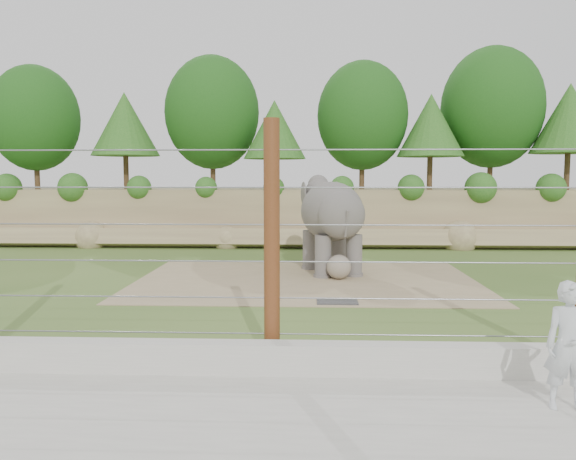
{
  "coord_description": "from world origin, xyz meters",
  "views": [
    {
      "loc": [
        0.63,
        -13.5,
        3.07
      ],
      "look_at": [
        0.0,
        2.0,
        1.6
      ],
      "focal_mm": 35.0,
      "sensor_mm": 36.0,
      "label": 1
    }
  ],
  "objects_px": {
    "zookeeper": "(570,346)",
    "barrier_fence": "(272,243)",
    "stone_ball": "(339,267)",
    "elephant": "(331,225)"
  },
  "relations": [
    {
      "from": "zookeeper",
      "to": "barrier_fence",
      "type": "bearing_deg",
      "value": 165.74
    },
    {
      "from": "zookeeper",
      "to": "stone_ball",
      "type": "bearing_deg",
      "value": 113.75
    },
    {
      "from": "elephant",
      "to": "zookeeper",
      "type": "height_order",
      "value": "elephant"
    },
    {
      "from": "elephant",
      "to": "barrier_fence",
      "type": "distance_m",
      "value": 8.98
    },
    {
      "from": "stone_ball",
      "to": "elephant",
      "type": "bearing_deg",
      "value": 98.51
    },
    {
      "from": "stone_ball",
      "to": "barrier_fence",
      "type": "relative_size",
      "value": 0.04
    },
    {
      "from": "barrier_fence",
      "to": "stone_ball",
      "type": "bearing_deg",
      "value": 79.07
    },
    {
      "from": "elephant",
      "to": "zookeeper",
      "type": "xyz_separation_m",
      "value": [
        2.73,
        -10.56,
        -0.67
      ]
    },
    {
      "from": "elephant",
      "to": "barrier_fence",
      "type": "height_order",
      "value": "barrier_fence"
    },
    {
      "from": "elephant",
      "to": "barrier_fence",
      "type": "xyz_separation_m",
      "value": [
        -1.3,
        -8.87,
        0.47
      ]
    }
  ]
}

